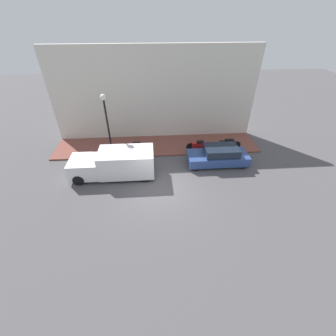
{
  "coord_description": "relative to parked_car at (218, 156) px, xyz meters",
  "views": [
    {
      "loc": [
        -10.03,
        0.26,
        8.67
      ],
      "look_at": [
        1.24,
        -0.56,
        0.6
      ],
      "focal_mm": 24.0,
      "sensor_mm": 36.0,
      "label": 1
    }
  ],
  "objects": [
    {
      "name": "ground_plane",
      "position": [
        -2.37,
        4.03,
        -0.61
      ],
      "size": [
        60.0,
        60.0,
        0.0
      ],
      "primitive_type": "plane",
      "color": "#514F51"
    },
    {
      "name": "sidewalk",
      "position": [
        2.67,
        4.03,
        -0.56
      ],
      "size": [
        3.02,
        15.16,
        0.1
      ],
      "color": "brown",
      "rests_on": "ground_plane"
    },
    {
      "name": "building_facade",
      "position": [
        4.33,
        4.03,
        2.79
      ],
      "size": [
        0.3,
        15.16,
        6.8
      ],
      "color": "silver",
      "rests_on": "ground_plane"
    },
    {
      "name": "parked_car",
      "position": [
        0.0,
        0.0,
        0.0
      ],
      "size": [
        1.64,
        4.0,
        1.28
      ],
      "color": "#2D4784",
      "rests_on": "ground_plane"
    },
    {
      "name": "delivery_van",
      "position": [
        -0.79,
        6.78,
        0.27
      ],
      "size": [
        1.88,
        5.09,
        1.71
      ],
      "color": "white",
      "rests_on": "ground_plane"
    },
    {
      "name": "motorcycle_black",
      "position": [
        1.79,
        -1.13,
        -0.1
      ],
      "size": [
        0.3,
        2.09,
        0.74
      ],
      "color": "black",
      "rests_on": "sidewalk"
    },
    {
      "name": "motorcycle_red",
      "position": [
        1.63,
        1.05,
        -0.09
      ],
      "size": [
        0.3,
        1.76,
        0.77
      ],
      "color": "#B21E1E",
      "rests_on": "sidewalk"
    },
    {
      "name": "motorcycle_blue",
      "position": [
        1.83,
        5.63,
        -0.11
      ],
      "size": [
        0.3,
        1.84,
        0.73
      ],
      "color": "navy",
      "rests_on": "sidewalk"
    },
    {
      "name": "streetlamp",
      "position": [
        1.6,
        7.28,
        2.54
      ],
      "size": [
        0.39,
        0.39,
        4.29
      ],
      "color": "black",
      "rests_on": "sidewalk"
    }
  ]
}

